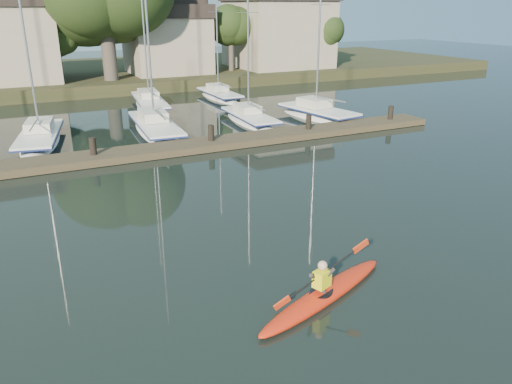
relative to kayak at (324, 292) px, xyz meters
name	(u,v)px	position (x,y,z in m)	size (l,w,h in m)	color
ground	(299,285)	(-0.23, 0.87, -0.19)	(160.00, 160.00, 0.00)	black
kayak	(324,292)	(0.00, 0.00, 0.00)	(4.87, 2.33, 1.58)	#CF410F
dock	(156,150)	(-0.23, 14.87, 0.01)	(34.00, 2.00, 1.80)	#4E402C
sailboat_1	(41,146)	(-5.27, 19.95, -0.37)	(3.49, 8.35, 13.27)	silver
sailboat_2	(156,135)	(1.07, 19.63, -0.38)	(2.76, 9.14, 14.91)	silver
sailboat_3	(250,125)	(7.23, 19.51, -0.36)	(2.24, 7.26, 11.57)	silver
sailboat_4	(317,121)	(11.90, 18.72, -0.39)	(3.36, 7.57, 12.42)	silver
sailboat_6	(150,109)	(2.90, 27.73, -0.36)	(3.07, 9.48, 14.81)	silver
sailboat_7	(220,100)	(8.89, 28.68, -0.36)	(1.88, 7.12, 11.48)	silver
shore	(94,49)	(1.38, 41.16, 3.04)	(90.00, 25.25, 12.75)	#283118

